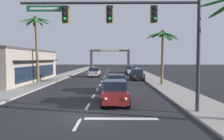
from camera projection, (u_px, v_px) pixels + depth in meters
name	position (u px, v px, depth m)	size (l,w,h in m)	color
ground_plane	(82.00, 116.00, 12.47)	(220.00, 220.00, 0.00)	#232328
sidewalk_right	(155.00, 80.00, 32.33)	(3.20, 110.00, 0.14)	#9E998E
sidewalk_left	(50.00, 80.00, 32.54)	(3.20, 110.00, 0.14)	#9E998E
lane_markings	(105.00, 81.00, 32.23)	(4.28, 87.80, 0.01)	silver
traffic_signal_mast	(139.00, 25.00, 12.78)	(10.54, 0.41, 7.13)	#2D2D33
sedan_lead_at_stop_bar	(115.00, 92.00, 15.75)	(2.02, 4.48, 1.68)	maroon
sedan_third_in_queue	(116.00, 83.00, 21.60)	(2.01, 4.48, 1.68)	silver
sedan_oncoming_far	(94.00, 72.00, 39.26)	(2.04, 4.49, 1.68)	silver
sedan_parked_nearest_kerb	(131.00, 70.00, 44.84)	(1.95, 4.45, 1.68)	silver
sedan_parked_mid_kerb	(137.00, 74.00, 33.49)	(2.08, 4.50, 1.68)	black
sedan_parked_far_kerb	(130.00, 69.00, 50.33)	(1.98, 4.46, 1.68)	black
palm_left_second	(36.00, 35.00, 27.92)	(3.63, 3.58, 8.73)	brown
palm_right_second	(163.00, 43.00, 26.50)	(4.15, 4.29, 6.73)	brown
storefront_strip_left	(13.00, 66.00, 30.31)	(8.07, 18.07, 4.54)	gray
town_gateway_arch	(110.00, 56.00, 80.25)	(14.54, 0.90, 6.58)	#423D38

